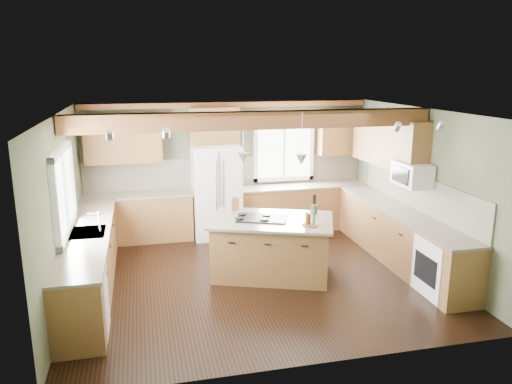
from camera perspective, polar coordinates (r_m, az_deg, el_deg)
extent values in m
plane|color=black|center=(8.04, 0.05, -9.65)|extent=(5.60, 5.60, 0.00)
plane|color=silver|center=(7.39, 0.05, 9.16)|extent=(5.60, 5.60, 0.00)
plane|color=#50573D|center=(10.00, -3.23, 2.88)|extent=(5.60, 0.00, 5.60)
plane|color=#50573D|center=(7.50, -21.26, -1.82)|extent=(0.00, 5.00, 5.00)
plane|color=#50573D|center=(8.67, 18.38, 0.46)|extent=(0.00, 5.00, 5.00)
cube|color=#582E19|center=(7.45, -0.04, 8.20)|extent=(5.55, 0.26, 0.26)
cube|color=#582E19|center=(9.74, -3.23, 9.95)|extent=(5.55, 0.20, 0.10)
cube|color=brown|center=(10.00, -3.21, 2.36)|extent=(5.58, 0.03, 0.58)
cube|color=brown|center=(8.72, 18.08, -0.05)|extent=(0.03, 3.70, 0.58)
cube|color=brown|center=(9.77, -13.25, -2.94)|extent=(2.02, 0.60, 0.88)
cube|color=brown|center=(9.65, -13.40, -0.32)|extent=(2.06, 0.64, 0.04)
cube|color=brown|center=(10.27, 5.35, -1.79)|extent=(2.62, 0.60, 0.88)
cube|color=brown|center=(10.16, 5.40, 0.71)|extent=(2.66, 0.64, 0.04)
cube|color=brown|center=(7.78, -18.45, -7.72)|extent=(0.60, 3.70, 0.88)
cube|color=brown|center=(7.62, -18.72, -4.50)|extent=(0.64, 3.74, 0.04)
cube|color=brown|center=(8.79, 16.10, -5.03)|extent=(0.60, 3.70, 0.88)
cube|color=brown|center=(8.66, 16.31, -2.14)|extent=(0.64, 3.74, 0.04)
cube|color=brown|center=(9.58, -14.96, 5.89)|extent=(1.40, 0.35, 0.90)
cube|color=brown|center=(9.65, -4.89, 7.56)|extent=(0.96, 0.35, 0.70)
cube|color=brown|center=(9.23, 14.87, 5.60)|extent=(0.35, 2.20, 0.90)
cube|color=brown|center=(10.37, 9.59, 6.75)|extent=(0.90, 0.35, 0.90)
cube|color=white|center=(7.49, -21.23, 0.13)|extent=(0.04, 1.60, 1.05)
cube|color=white|center=(10.19, 3.17, 4.52)|extent=(1.10, 0.04, 1.00)
cube|color=#262628|center=(7.62, -18.72, -4.47)|extent=(0.50, 0.65, 0.03)
cylinder|color=#B2B2B7|center=(7.56, -17.45, -3.36)|extent=(0.02, 0.02, 0.28)
cube|color=white|center=(6.59, -19.31, -11.90)|extent=(0.60, 0.60, 0.84)
cube|color=white|center=(7.76, 20.70, -8.04)|extent=(0.60, 0.72, 0.84)
cube|color=white|center=(8.46, 17.41, 1.95)|extent=(0.40, 0.70, 0.38)
cone|color=#B2B2B7|center=(7.65, -1.45, 3.89)|extent=(0.18, 0.18, 0.16)
cone|color=#B2B2B7|center=(7.57, 5.20, 3.72)|extent=(0.18, 0.18, 0.16)
cube|color=white|center=(9.67, -4.56, 0.05)|extent=(0.90, 0.74, 1.80)
cube|color=brown|center=(7.98, 1.78, -6.42)|extent=(2.04, 1.64, 0.88)
cube|color=brown|center=(7.83, 1.80, -3.27)|extent=(2.19, 1.79, 0.04)
cube|color=black|center=(7.84, 0.73, -3.01)|extent=(0.90, 0.75, 0.02)
cube|color=brown|center=(8.28, -2.37, -1.43)|extent=(0.14, 0.12, 0.20)
cylinder|color=#473E39|center=(8.18, 6.67, -1.93)|extent=(0.15, 0.15, 0.14)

